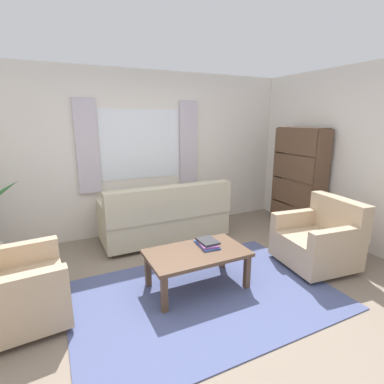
{
  "coord_description": "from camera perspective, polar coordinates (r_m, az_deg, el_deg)",
  "views": [
    {
      "loc": [
        -1.35,
        -2.47,
        1.86
      ],
      "look_at": [
        0.19,
        0.7,
        0.98
      ],
      "focal_mm": 27.55,
      "sensor_mm": 36.0,
      "label": 1
    }
  ],
  "objects": [
    {
      "name": "armchair_left",
      "position": [
        3.26,
        -31.86,
        -15.78
      ],
      "size": [
        0.88,
        0.9,
        0.88
      ],
      "rotation": [
        0.0,
        0.0,
        1.65
      ],
      "color": "tan",
      "rests_on": "ground_plane"
    },
    {
      "name": "book_stack_on_table",
      "position": [
        3.43,
        2.97,
        -9.84
      ],
      "size": [
        0.22,
        0.34,
        0.06
      ],
      "color": "#335199",
      "rests_on": "coffee_table"
    },
    {
      "name": "bookshelf",
      "position": [
        5.21,
        19.94,
        2.51
      ],
      "size": [
        0.3,
        0.94,
        1.72
      ],
      "rotation": [
        0.0,
        0.0,
        1.57
      ],
      "color": "brown",
      "rests_on": "ground_plane"
    },
    {
      "name": "ground_plane",
      "position": [
        3.37,
        2.46,
        -19.44
      ],
      "size": [
        6.24,
        6.24,
        0.0
      ],
      "primitive_type": "plane",
      "color": "gray"
    },
    {
      "name": "wall_back",
      "position": [
        4.95,
        -9.99,
        7.36
      ],
      "size": [
        5.32,
        0.12,
        2.6
      ],
      "primitive_type": "cube",
      "color": "silver",
      "rests_on": "ground_plane"
    },
    {
      "name": "armchair_right",
      "position": [
        4.14,
        23.43,
        -8.46
      ],
      "size": [
        0.91,
        0.93,
        0.88
      ],
      "rotation": [
        0.0,
        0.0,
        -1.69
      ],
      "color": "tan",
      "rests_on": "ground_plane"
    },
    {
      "name": "wall_right",
      "position": [
        4.74,
        32.39,
        5.11
      ],
      "size": [
        0.12,
        4.4,
        2.6
      ],
      "primitive_type": "cube",
      "color": "silver",
      "rests_on": "ground_plane"
    },
    {
      "name": "area_rug",
      "position": [
        3.37,
        2.46,
        -19.36
      ],
      "size": [
        2.75,
        1.86,
        0.01
      ],
      "primitive_type": "cube",
      "color": "#4C5684",
      "rests_on": "ground_plane"
    },
    {
      "name": "couch",
      "position": [
        4.58,
        -5.17,
        -5.01
      ],
      "size": [
        1.9,
        0.82,
        0.92
      ],
      "rotation": [
        0.0,
        0.0,
        3.14
      ],
      "color": "#BCB293",
      "rests_on": "ground_plane"
    },
    {
      "name": "coffee_table",
      "position": [
        3.33,
        1.02,
        -12.3
      ],
      "size": [
        1.1,
        0.64,
        0.44
      ],
      "color": "brown",
      "rests_on": "ground_plane"
    },
    {
      "name": "window_with_curtains",
      "position": [
        4.85,
        -9.79,
        9.02
      ],
      "size": [
        1.98,
        0.07,
        1.4
      ],
      "color": "white"
    }
  ]
}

